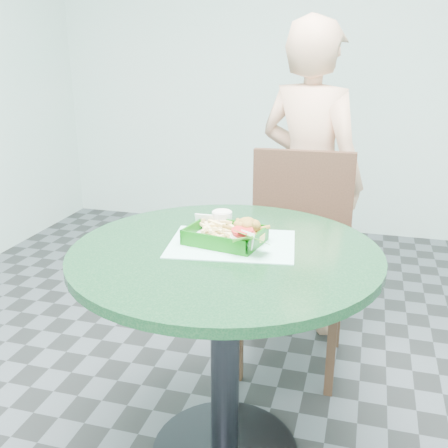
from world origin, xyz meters
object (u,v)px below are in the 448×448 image
(dining_chair, at_px, (297,245))
(crab_sandwich, at_px, (246,233))
(sauce_ramekin, at_px, (216,222))
(food_basket, at_px, (225,244))
(diner_person, at_px, (309,181))
(cafe_table, at_px, (225,305))

(dining_chair, xyz_separation_m, crab_sandwich, (-0.08, -0.63, 0.27))
(dining_chair, height_order, sauce_ramekin, dining_chair)
(food_basket, height_order, crab_sandwich, crab_sandwich)
(diner_person, height_order, crab_sandwich, diner_person)
(sauce_ramekin, bearing_deg, food_basket, -59.00)
(crab_sandwich, bearing_deg, cafe_table, -120.25)
(dining_chair, height_order, crab_sandwich, dining_chair)
(cafe_table, distance_m, food_basket, 0.19)
(cafe_table, relative_size, sauce_ramekin, 14.29)
(crab_sandwich, bearing_deg, sauce_ramekin, 149.81)
(cafe_table, bearing_deg, dining_chair, 79.65)
(dining_chair, bearing_deg, food_basket, -104.36)
(crab_sandwich, relative_size, sauce_ramekin, 1.77)
(dining_chair, bearing_deg, diner_person, 87.09)
(cafe_table, height_order, diner_person, diner_person)
(diner_person, relative_size, sauce_ramekin, 22.25)
(cafe_table, distance_m, sauce_ramekin, 0.28)
(cafe_table, relative_size, crab_sandwich, 8.08)
(food_basket, relative_size, crab_sandwich, 1.94)
(cafe_table, relative_size, dining_chair, 1.03)
(dining_chair, bearing_deg, crab_sandwich, -99.65)
(food_basket, xyz_separation_m, crab_sandwich, (0.06, 0.03, 0.03))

